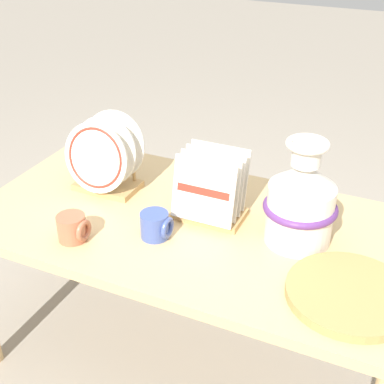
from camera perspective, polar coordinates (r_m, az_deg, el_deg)
The scene contains 8 objects.
ground_plane at distance 2.17m, azimuth 0.00°, elevation -16.94°, with size 14.00×14.00×0.00m, color gray.
display_table at distance 1.81m, azimuth 0.00°, elevation -4.85°, with size 1.46×0.77×0.62m.
ceramic_vase at distance 1.64m, azimuth 11.55°, elevation -0.96°, with size 0.23×0.23×0.34m.
dish_rack_round_plates at distance 1.92m, azimuth -9.36°, elevation 3.15°, with size 0.25×0.18×0.27m.
dish_rack_square_plates at distance 1.75m, azimuth 1.99°, elevation -0.25°, with size 0.23×0.17×0.23m.
wicker_charger_stack at distance 1.52m, azimuth 16.45°, elevation -10.36°, with size 0.34×0.34×0.03m.
mug_cobalt_glaze at distance 1.67m, azimuth -3.87°, elevation -3.57°, with size 0.10×0.09×0.08m.
mug_terracotta_glaze at distance 1.70m, azimuth -12.58°, elevation -3.77°, with size 0.10×0.09×0.08m.
Camera 1 is at (0.61, -1.35, 1.59)m, focal length 50.00 mm.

